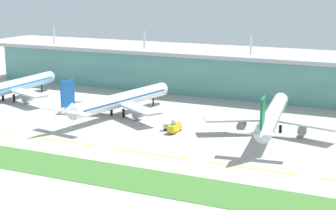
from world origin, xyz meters
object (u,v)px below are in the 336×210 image
Objects in this scene: airliner_far_middle at (272,116)px; fuel_truck at (175,126)px; baggage_cart at (168,127)px; airliner_nearest at (10,87)px; airliner_near_middle at (120,100)px.

airliner_far_middle is 35.33m from fuel_truck.
airliner_far_middle reaches higher than fuel_truck.
baggage_cart is (-3.41, 1.41, -1.00)m from fuel_truck.
airliner_nearest reaches higher than baggage_cart.
baggage_cart is at bearing -10.22° from airliner_nearest.
airliner_nearest is 9.58× the size of fuel_truck.
airliner_near_middle reaches higher than baggage_cart.
airliner_far_middle is at bearing 18.77° from baggage_cart.
airliner_far_middle is 9.20× the size of fuel_truck.
airliner_nearest reaches higher than fuel_truck.
airliner_far_middle is (63.35, 0.13, -0.00)m from airliner_near_middle.
airliner_far_middle reaches higher than baggage_cart.
airliner_near_middle is at bearing 156.57° from fuel_truck.
airliner_near_middle is 34.05m from fuel_truck.
baggage_cart is (-35.76, -12.16, -5.19)m from airliner_far_middle.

